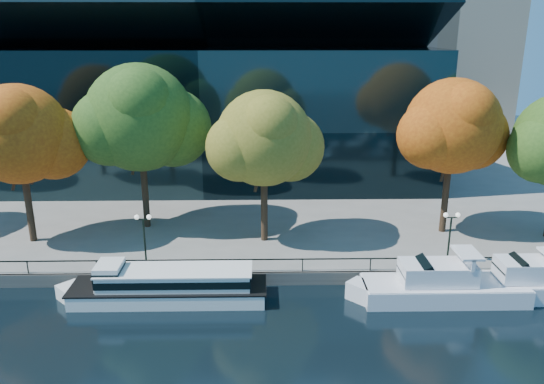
{
  "coord_description": "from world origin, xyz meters",
  "views": [
    {
      "loc": [
        2.08,
        -32.14,
        18.19
      ],
      "look_at": [
        2.85,
        8.0,
        5.62
      ],
      "focal_mm": 35.0,
      "sensor_mm": 36.0,
      "label": 1
    }
  ],
  "objects_px": {
    "tree_4": "(455,128)",
    "lamp_2": "(451,226)",
    "cruiser_near": "(437,285)",
    "cruiser_far": "(528,282)",
    "tour_boat": "(164,284)",
    "tree_3": "(266,141)",
    "tree_1": "(21,137)",
    "tree_2": "(142,120)",
    "lamp_1": "(144,228)"
  },
  "relations": [
    {
      "from": "lamp_2",
      "to": "tree_4",
      "type": "bearing_deg",
      "value": 73.45
    },
    {
      "from": "tree_3",
      "to": "tree_4",
      "type": "relative_size",
      "value": 0.94
    },
    {
      "from": "lamp_1",
      "to": "tree_1",
      "type": "bearing_deg",
      "value": 154.29
    },
    {
      "from": "cruiser_far",
      "to": "tree_2",
      "type": "relative_size",
      "value": 0.76
    },
    {
      "from": "tree_4",
      "to": "lamp_2",
      "type": "bearing_deg",
      "value": -106.55
    },
    {
      "from": "tree_1",
      "to": "tree_3",
      "type": "distance_m",
      "value": 19.41
    },
    {
      "from": "tree_1",
      "to": "lamp_1",
      "type": "distance_m",
      "value": 12.88
    },
    {
      "from": "tour_boat",
      "to": "tree_3",
      "type": "relative_size",
      "value": 1.17
    },
    {
      "from": "tour_boat",
      "to": "lamp_2",
      "type": "relative_size",
      "value": 3.65
    },
    {
      "from": "cruiser_near",
      "to": "tree_4",
      "type": "bearing_deg",
      "value": 69.29
    },
    {
      "from": "tree_3",
      "to": "lamp_1",
      "type": "distance_m",
      "value": 11.65
    },
    {
      "from": "cruiser_near",
      "to": "tree_3",
      "type": "height_order",
      "value": "tree_3"
    },
    {
      "from": "cruiser_near",
      "to": "tree_1",
      "type": "distance_m",
      "value": 33.54
    },
    {
      "from": "tree_1",
      "to": "tree_2",
      "type": "distance_m",
      "value": 9.49
    },
    {
      "from": "tree_4",
      "to": "lamp_2",
      "type": "distance_m",
      "value": 9.1
    },
    {
      "from": "tour_boat",
      "to": "tree_2",
      "type": "distance_m",
      "value": 15.36
    },
    {
      "from": "tree_3",
      "to": "lamp_1",
      "type": "relative_size",
      "value": 3.11
    },
    {
      "from": "cruiser_far",
      "to": "cruiser_near",
      "type": "bearing_deg",
      "value": -177.22
    },
    {
      "from": "tour_boat",
      "to": "tree_1",
      "type": "xyz_separation_m",
      "value": [
        -12.24,
        8.51,
        8.69
      ]
    },
    {
      "from": "tree_2",
      "to": "tree_4",
      "type": "bearing_deg",
      "value": -3.7
    },
    {
      "from": "cruiser_near",
      "to": "cruiser_far",
      "type": "distance_m",
      "value": 6.49
    },
    {
      "from": "tree_1",
      "to": "lamp_2",
      "type": "bearing_deg",
      "value": -8.53
    },
    {
      "from": "tree_4",
      "to": "lamp_1",
      "type": "bearing_deg",
      "value": -165.41
    },
    {
      "from": "cruiser_near",
      "to": "tree_3",
      "type": "xyz_separation_m",
      "value": [
        -11.75,
        8.63,
        8.4
      ]
    },
    {
      "from": "tree_2",
      "to": "tree_3",
      "type": "height_order",
      "value": "tree_2"
    },
    {
      "from": "cruiser_far",
      "to": "lamp_2",
      "type": "xyz_separation_m",
      "value": [
        -4.5,
        3.55,
        2.85
      ]
    },
    {
      "from": "cruiser_far",
      "to": "tree_2",
      "type": "distance_m",
      "value": 32.41
    },
    {
      "from": "tour_boat",
      "to": "tree_2",
      "type": "height_order",
      "value": "tree_2"
    },
    {
      "from": "cruiser_near",
      "to": "lamp_2",
      "type": "bearing_deg",
      "value": 62.84
    },
    {
      "from": "tree_1",
      "to": "tree_2",
      "type": "bearing_deg",
      "value": 19.48
    },
    {
      "from": "tour_boat",
      "to": "tree_1",
      "type": "relative_size",
      "value": 1.13
    },
    {
      "from": "cruiser_near",
      "to": "tree_1",
      "type": "xyz_separation_m",
      "value": [
        -31.15,
        8.83,
        8.76
      ]
    },
    {
      "from": "tree_1",
      "to": "lamp_1",
      "type": "xyz_separation_m",
      "value": [
        10.32,
        -4.97,
        -5.89
      ]
    },
    {
      "from": "tree_3",
      "to": "lamp_2",
      "type": "distance_m",
      "value": 15.55
    },
    {
      "from": "tree_2",
      "to": "lamp_2",
      "type": "bearing_deg",
      "value": -18.55
    },
    {
      "from": "tree_1",
      "to": "tree_2",
      "type": "height_order",
      "value": "tree_2"
    },
    {
      "from": "cruiser_near",
      "to": "lamp_1",
      "type": "xyz_separation_m",
      "value": [
        -20.83,
        3.86,
        2.86
      ]
    },
    {
      "from": "cruiser_far",
      "to": "lamp_2",
      "type": "relative_size",
      "value": 2.7
    },
    {
      "from": "tree_1",
      "to": "tour_boat",
      "type": "bearing_deg",
      "value": -34.81
    },
    {
      "from": "tour_boat",
      "to": "lamp_2",
      "type": "height_order",
      "value": "lamp_2"
    },
    {
      "from": "tour_boat",
      "to": "cruiser_far",
      "type": "height_order",
      "value": "cruiser_far"
    },
    {
      "from": "lamp_1",
      "to": "tree_3",
      "type": "bearing_deg",
      "value": 27.68
    },
    {
      "from": "cruiser_far",
      "to": "tree_3",
      "type": "distance_m",
      "value": 21.72
    },
    {
      "from": "cruiser_near",
      "to": "tree_2",
      "type": "bearing_deg",
      "value": 151.66
    },
    {
      "from": "tour_boat",
      "to": "tree_3",
      "type": "bearing_deg",
      "value": 49.22
    },
    {
      "from": "lamp_1",
      "to": "cruiser_far",
      "type": "bearing_deg",
      "value": -7.41
    },
    {
      "from": "tree_4",
      "to": "cruiser_far",
      "type": "bearing_deg",
      "value": -75.48
    },
    {
      "from": "tree_2",
      "to": "lamp_1",
      "type": "xyz_separation_m",
      "value": [
        1.4,
        -8.13,
        -6.63
      ]
    },
    {
      "from": "tour_boat",
      "to": "cruiser_far",
      "type": "distance_m",
      "value": 25.39
    },
    {
      "from": "cruiser_far",
      "to": "lamp_1",
      "type": "xyz_separation_m",
      "value": [
        -27.31,
        3.55,
        2.85
      ]
    }
  ]
}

